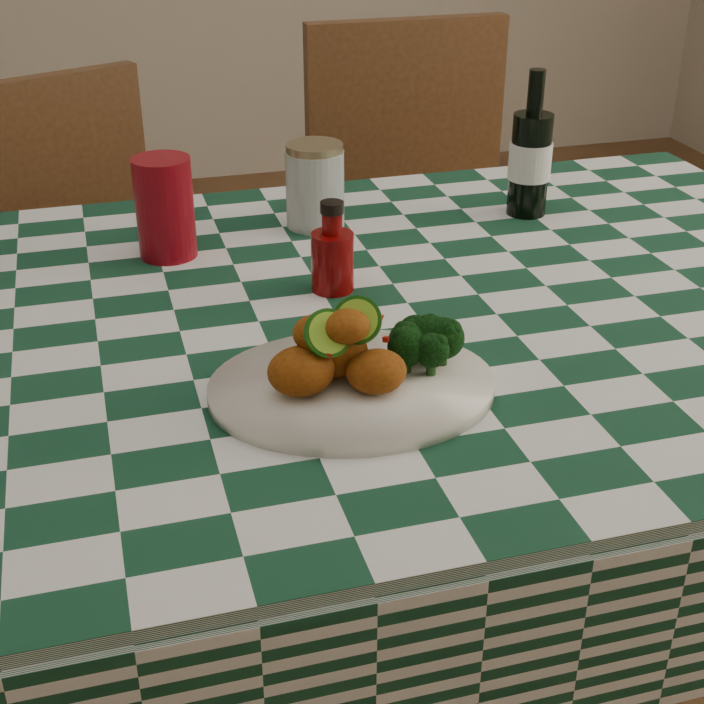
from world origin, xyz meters
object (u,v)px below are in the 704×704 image
object	(u,v)px
dining_table	(337,544)
plate	(352,388)
red_tumbler	(165,208)
wooden_chair_left	(108,326)
fried_chicken_pile	(345,346)
wooden_chair_right	(431,268)
ketchup_bottle	(332,247)
beer_bottle	(531,144)
mason_jar	(315,185)

from	to	relation	value
dining_table	plate	bearing A→B (deg)	-99.62
plate	dining_table	bearing A→B (deg)	80.38
red_tumbler	wooden_chair_left	size ratio (longest dim) A/B	0.16
fried_chicken_pile	wooden_chair_left	distance (m)	1.02
wooden_chair_left	red_tumbler	bearing A→B (deg)	-100.77
plate	wooden_chair_right	xyz separation A→B (m)	(0.45, 0.94, -0.30)
fried_chicken_pile	ketchup_bottle	distance (m)	0.29
ketchup_bottle	red_tumbler	bearing A→B (deg)	137.77
wooden_chair_left	beer_bottle	bearing A→B (deg)	-55.06
dining_table	wooden_chair_right	xyz separation A→B (m)	(0.41, 0.73, 0.10)
fried_chicken_pile	plate	bearing A→B (deg)	-0.00
dining_table	wooden_chair_left	xyz separation A→B (m)	(-0.29, 0.70, 0.07)
dining_table	wooden_chair_left	world-z (taller)	wooden_chair_left
fried_chicken_pile	wooden_chair_right	distance (m)	1.10
plate	beer_bottle	bearing A→B (deg)	48.05
plate	mason_jar	distance (m)	0.54
red_tumbler	mason_jar	distance (m)	0.25
dining_table	beer_bottle	bearing A→B (deg)	34.43
dining_table	wooden_chair_left	size ratio (longest dim) A/B	1.79
beer_bottle	wooden_chair_left	distance (m)	0.92
dining_table	wooden_chair_right	size ratio (longest dim) A/B	1.67
plate	mason_jar	xyz separation A→B (m)	(0.09, 0.53, 0.06)
beer_bottle	red_tumbler	bearing A→B (deg)	-178.09
mason_jar	dining_table	bearing A→B (deg)	-99.52
plate	ketchup_bottle	size ratio (longest dim) A/B	2.55
beer_bottle	wooden_chair_right	world-z (taller)	beer_bottle
mason_jar	beer_bottle	bearing A→B (deg)	-6.82
dining_table	beer_bottle	size ratio (longest dim) A/B	7.04
red_tumbler	ketchup_bottle	xyz separation A→B (m)	(0.21, -0.19, -0.01)
dining_table	mason_jar	bearing A→B (deg)	80.48
plate	ketchup_bottle	distance (m)	0.29
plate	mason_jar	size ratio (longest dim) A/B	2.43
dining_table	red_tumbler	world-z (taller)	red_tumbler
plate	red_tumbler	distance (m)	0.50
plate	ketchup_bottle	bearing A→B (deg)	79.54
red_tumbler	wooden_chair_left	xyz separation A→B (m)	(-0.10, 0.44, -0.40)
beer_bottle	plate	bearing A→B (deg)	-131.95
plate	red_tumbler	size ratio (longest dim) A/B	2.17
ketchup_bottle	mason_jar	bearing A→B (deg)	81.48
dining_table	fried_chicken_pile	world-z (taller)	fried_chicken_pile
wooden_chair_right	ketchup_bottle	bearing A→B (deg)	-120.89
dining_table	ketchup_bottle	size ratio (longest dim) A/B	12.97
dining_table	fried_chicken_pile	bearing A→B (deg)	-101.84
ketchup_bottle	wooden_chair_left	size ratio (longest dim) A/B	0.14
mason_jar	beer_bottle	xyz separation A→B (m)	(0.35, -0.04, 0.05)
plate	red_tumbler	xyz separation A→B (m)	(-0.15, 0.47, 0.07)
red_tumbler	fried_chicken_pile	bearing A→B (deg)	-72.84
plate	red_tumbler	world-z (taller)	red_tumbler
mason_jar	wooden_chair_left	xyz separation A→B (m)	(-0.34, 0.38, -0.39)
wooden_chair_right	beer_bottle	bearing A→B (deg)	-91.00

